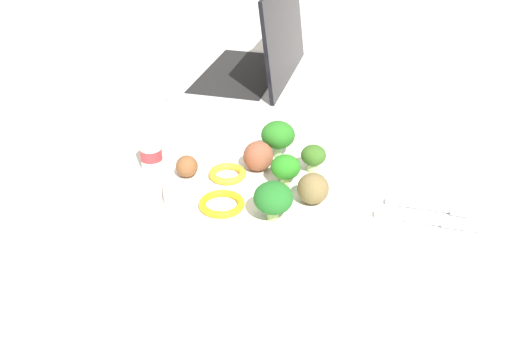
% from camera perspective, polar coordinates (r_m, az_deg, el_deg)
% --- Properties ---
extents(ground_plane, '(4.00, 4.00, 0.00)m').
position_cam_1_polar(ground_plane, '(0.85, 0.00, -2.08)').
color(ground_plane, silver).
extents(plate, '(0.28, 0.28, 0.02)m').
position_cam_1_polar(plate, '(0.85, 0.00, -1.63)').
color(plate, white).
rests_on(plate, ground_plane).
extents(broccoli_floret_back_right, '(0.04, 0.04, 0.05)m').
position_cam_1_polar(broccoli_floret_back_right, '(0.83, 3.03, 0.31)').
color(broccoli_floret_back_right, '#A0C167').
rests_on(broccoli_floret_back_right, plate).
extents(broccoli_floret_near_rim, '(0.05, 0.05, 0.06)m').
position_cam_1_polar(broccoli_floret_near_rim, '(0.90, 2.26, 3.60)').
color(broccoli_floret_near_rim, '#90C07A').
rests_on(broccoli_floret_near_rim, plate).
extents(broccoli_floret_mid_right, '(0.05, 0.05, 0.06)m').
position_cam_1_polar(broccoli_floret_mid_right, '(0.75, 1.78, -2.85)').
color(broccoli_floret_mid_right, '#A8CD72').
rests_on(broccoli_floret_mid_right, plate).
extents(broccoli_floret_mid_left, '(0.04, 0.04, 0.04)m').
position_cam_1_polar(broccoli_floret_mid_left, '(0.86, 5.88, 1.46)').
color(broccoli_floret_mid_left, '#AACC83').
rests_on(broccoli_floret_mid_left, plate).
extents(meatball_back_right, '(0.05, 0.05, 0.05)m').
position_cam_1_polar(meatball_back_right, '(0.79, 5.84, -1.85)').
color(meatball_back_right, brown).
rests_on(meatball_back_right, plate).
extents(meatball_back_left, '(0.05, 0.05, 0.05)m').
position_cam_1_polar(meatball_back_left, '(0.87, 0.23, 1.48)').
color(meatball_back_left, brown).
rests_on(meatball_back_left, plate).
extents(meatball_mid_left, '(0.03, 0.03, 0.03)m').
position_cam_1_polar(meatball_mid_left, '(0.86, -7.07, 0.42)').
color(meatball_mid_left, brown).
rests_on(meatball_mid_left, plate).
extents(pepper_ring_center, '(0.07, 0.07, 0.01)m').
position_cam_1_polar(pepper_ring_center, '(0.85, -3.05, -0.48)').
color(pepper_ring_center, yellow).
rests_on(pepper_ring_center, plate).
extents(pepper_ring_front_left, '(0.09, 0.09, 0.01)m').
position_cam_1_polar(pepper_ring_front_left, '(0.79, -3.51, -3.40)').
color(pepper_ring_front_left, yellow).
rests_on(pepper_ring_front_left, plate).
extents(napkin, '(0.18, 0.13, 0.01)m').
position_cam_1_polar(napkin, '(0.83, 17.09, -4.47)').
color(napkin, white).
rests_on(napkin, ground_plane).
extents(fork, '(0.12, 0.03, 0.01)m').
position_cam_1_polar(fork, '(0.84, 17.68, -3.58)').
color(fork, silver).
rests_on(fork, napkin).
extents(knife, '(0.15, 0.03, 0.01)m').
position_cam_1_polar(knife, '(0.81, 17.62, -4.94)').
color(knife, silver).
rests_on(knife, napkin).
extents(yogurt_bottle, '(0.03, 0.03, 0.07)m').
position_cam_1_polar(yogurt_bottle, '(0.91, -10.67, 1.94)').
color(yogurt_bottle, white).
rests_on(yogurt_bottle, ground_plane).
extents(laptop, '(0.25, 0.34, 0.21)m').
position_cam_1_polar(laptop, '(1.25, -0.32, 10.83)').
color(laptop, '#BDBDBD').
rests_on(laptop, ground_plane).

